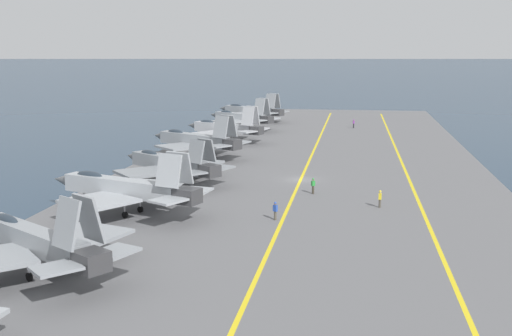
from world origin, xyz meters
TOP-DOWN VIEW (x-y plane):
  - ground_plane at (0.00, 0.00)m, footprint 2000.00×2000.00m
  - carrier_deck at (0.00, 0.00)m, footprint 183.17×47.41m
  - deck_stripe_foul_line at (0.00, -13.04)m, footprint 164.85×2.08m
  - deck_stripe_centerline at (0.00, 0.00)m, footprint 164.85×0.36m
  - parked_jet_second at (-36.05, 15.29)m, footprint 13.84×15.57m
  - parked_jet_third at (-19.08, 15.15)m, footprint 13.63×17.42m
  - parked_jet_fourth at (-3.81, 15.16)m, footprint 13.90×15.61m
  - parked_jet_fifth at (13.72, 16.54)m, footprint 13.05×16.28m
  - parked_jet_sixth at (29.69, 15.47)m, footprint 13.33×15.18m
  - parked_jet_seventh at (46.10, 15.72)m, footprint 12.91×15.21m
  - parked_jet_eighth at (61.53, 16.33)m, footprint 12.96×16.78m
  - crew_blue_vest at (-18.96, 0.67)m, footprint 0.42×0.46m
  - crew_green_vest at (-7.50, -2.03)m, footprint 0.44×0.46m
  - crew_yellow_vest at (-12.63, -9.06)m, footprint 0.42×0.32m
  - crew_purple_vest at (52.90, -5.85)m, footprint 0.43×0.33m

SIDE VIEW (x-z plane):
  - ground_plane at x=0.00m, z-range 0.00..0.00m
  - carrier_deck at x=0.00m, z-range 0.00..0.40m
  - deck_stripe_foul_line at x=0.00m, z-range 0.40..0.41m
  - deck_stripe_centerline at x=0.00m, z-range 0.40..0.41m
  - crew_blue_vest at x=-18.96m, z-range 0.48..2.22m
  - crew_purple_vest at x=52.90m, z-range 0.49..2.23m
  - crew_yellow_vest at x=-12.63m, z-range 0.49..2.25m
  - crew_green_vest at x=-7.50m, z-range 0.49..2.25m
  - parked_jet_fourth at x=-3.81m, z-range -0.23..5.43m
  - parked_jet_eighth at x=61.53m, z-range -0.37..5.92m
  - parked_jet_sixth at x=29.69m, z-range -0.36..5.98m
  - parked_jet_second at x=-36.05m, z-range -0.37..6.09m
  - parked_jet_seventh at x=46.10m, z-range -0.33..6.12m
  - parked_jet_fifth at x=13.72m, z-range -0.30..6.21m
  - parked_jet_third at x=-19.08m, z-range -0.25..6.18m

